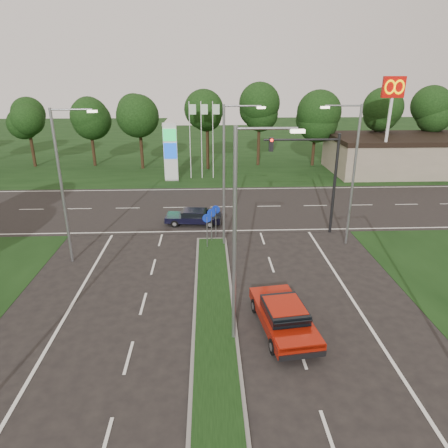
{
  "coord_description": "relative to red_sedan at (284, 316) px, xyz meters",
  "views": [
    {
      "loc": [
        -0.21,
        -8.23,
        10.75
      ],
      "look_at": [
        0.73,
        14.17,
        2.2
      ],
      "focal_mm": 32.0,
      "sensor_mm": 36.0,
      "label": 1
    }
  ],
  "objects": [
    {
      "name": "streetlight_median_near",
      "position": [
        -2.05,
        -0.62,
        4.37
      ],
      "size": [
        2.53,
        0.22,
        9.0
      ],
      "color": "gray",
      "rests_on": "ground"
    },
    {
      "name": "streetlight_left_far",
      "position": [
        -11.35,
        7.38,
        4.37
      ],
      "size": [
        2.53,
        0.22,
        9.0
      ],
      "color": "gray",
      "rests_on": "ground"
    },
    {
      "name": "navy_sedan",
      "position": [
        -4.35,
        13.38,
        -0.1
      ],
      "size": [
        4.23,
        2.06,
        1.12
      ],
      "rotation": [
        0.0,
        0.0,
        1.47
      ],
      "color": "black",
      "rests_on": "ground"
    },
    {
      "name": "red_sedan",
      "position": [
        0.0,
        0.0,
        0.0
      ],
      "size": [
        2.57,
        5.01,
        1.32
      ],
      "rotation": [
        0.0,
        0.0,
        0.13
      ],
      "color": "#9A1608",
      "rests_on": "ground"
    },
    {
      "name": "traffic_signal",
      "position": [
        4.14,
        11.38,
        3.94
      ],
      "size": [
        5.1,
        0.42,
        7.0
      ],
      "color": "black",
      "rests_on": "ground"
    },
    {
      "name": "mcdonalds_sign",
      "position": [
        14.95,
        25.35,
        7.28
      ],
      "size": [
        2.2,
        0.47,
        10.4
      ],
      "color": "silver",
      "rests_on": "ground"
    },
    {
      "name": "treeline_far",
      "position": [
        -2.95,
        33.32,
        6.12
      ],
      "size": [
        6.0,
        6.0,
        9.9
      ],
      "color": "black",
      "rests_on": "ground"
    },
    {
      "name": "streetlight_right_far",
      "position": [
        5.75,
        9.38,
        4.37
      ],
      "size": [
        2.53,
        0.22,
        9.0
      ],
      "rotation": [
        0.0,
        0.0,
        3.14
      ],
      "color": "gray",
      "rests_on": "ground"
    },
    {
      "name": "gas_pylon",
      "position": [
        -6.84,
        26.43,
        2.49
      ],
      "size": [
        5.8,
        1.26,
        8.0
      ],
      "color": "silver",
      "rests_on": "ground"
    },
    {
      "name": "commercial_building",
      "position": [
        18.95,
        29.38,
        1.29
      ],
      "size": [
        16.0,
        9.0,
        4.0
      ],
      "primitive_type": "cube",
      "color": "gray",
      "rests_on": "ground"
    },
    {
      "name": "streetlight_median_far",
      "position": [
        -2.05,
        9.38,
        4.37
      ],
      "size": [
        2.53,
        0.22,
        9.0
      ],
      "color": "gray",
      "rests_on": "ground"
    },
    {
      "name": "verge_far",
      "position": [
        -3.05,
        48.38,
        -0.71
      ],
      "size": [
        160.0,
        50.0,
        0.02
      ],
      "primitive_type": "cube",
      "color": "black",
      "rests_on": "ground"
    },
    {
      "name": "median_kerb",
      "position": [
        -3.05,
        -2.62,
        -0.65
      ],
      "size": [
        2.0,
        26.0,
        0.12
      ],
      "primitive_type": "cube",
      "color": "slate",
      "rests_on": "ground"
    },
    {
      "name": "cross_road",
      "position": [
        -3.05,
        17.38,
        -0.71
      ],
      "size": [
        160.0,
        12.0,
        0.02
      ],
      "primitive_type": "cube",
      "color": "black",
      "rests_on": "ground"
    },
    {
      "name": "median_signs",
      "position": [
        -3.05,
        9.78,
        1.0
      ],
      "size": [
        1.16,
        1.76,
        2.38
      ],
      "color": "gray",
      "rests_on": "ground"
    }
  ]
}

